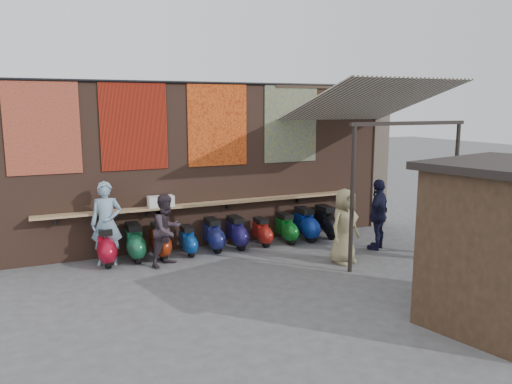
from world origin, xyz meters
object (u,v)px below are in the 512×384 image
at_px(scooter_stool_0, 106,247).
at_px(diner_right, 167,230).
at_px(scooter_stool_8, 306,224).
at_px(scooter_stool_4, 213,235).
at_px(shopper_grey, 441,220).
at_px(shopper_tan, 344,226).
at_px(scooter_stool_5, 237,233).
at_px(scooter_stool_6, 262,232).
at_px(diner_left, 107,223).
at_px(scooter_stool_3, 188,241).
at_px(market_stall, 504,247).
at_px(scooter_stool_7, 286,228).
at_px(shelf_box, 161,201).
at_px(scooter_stool_9, 327,222).
at_px(shopper_navy, 378,214).
at_px(scooter_stool_1, 135,243).
at_px(scooter_stool_2, 160,241).

relative_size(scooter_stool_0, diner_right, 0.54).
height_order(scooter_stool_8, diner_right, diner_right).
xyz_separation_m(scooter_stool_4, shopper_grey, (4.42, -2.76, 0.54)).
relative_size(diner_right, shopper_tan, 0.94).
bearing_deg(scooter_stool_5, scooter_stool_8, -1.82).
height_order(scooter_stool_6, diner_left, diner_left).
distance_m(scooter_stool_3, scooter_stool_6, 1.92).
bearing_deg(market_stall, scooter_stool_7, 85.47).
bearing_deg(scooter_stool_3, scooter_stool_7, 0.28).
distance_m(scooter_stool_6, scooter_stool_8, 1.23).
bearing_deg(shopper_tan, shelf_box, 128.36).
distance_m(diner_left, market_stall, 7.77).
bearing_deg(scooter_stool_6, scooter_stool_5, 177.56).
relative_size(scooter_stool_4, scooter_stool_7, 1.04).
distance_m(scooter_stool_6, market_stall, 5.92).
bearing_deg(scooter_stool_4, scooter_stool_7, -1.70).
bearing_deg(scooter_stool_4, scooter_stool_9, -0.45).
distance_m(scooter_stool_3, scooter_stool_5, 1.25).
bearing_deg(scooter_stool_4, shelf_box, 166.90).
xyz_separation_m(scooter_stool_5, market_stall, (2.28, -5.65, 0.86)).
height_order(diner_left, diner_right, diner_left).
distance_m(scooter_stool_3, shopper_navy, 4.61).
height_order(scooter_stool_1, scooter_stool_3, scooter_stool_1).
xyz_separation_m(shopper_tan, market_stall, (0.55, -3.60, 0.41)).
height_order(scooter_stool_4, scooter_stool_5, scooter_stool_4).
height_order(scooter_stool_2, diner_right, diner_right).
xyz_separation_m(scooter_stool_9, diner_left, (-5.61, -0.00, 0.51)).
relative_size(scooter_stool_0, scooter_stool_7, 1.10).
bearing_deg(shopper_grey, scooter_stool_2, -17.54).
height_order(scooter_stool_7, diner_left, diner_left).
distance_m(shelf_box, shopper_tan, 4.24).
bearing_deg(scooter_stool_2, scooter_stool_7, -0.08).
relative_size(scooter_stool_7, scooter_stool_9, 0.90).
bearing_deg(shopper_tan, scooter_stool_7, 83.26).
xyz_separation_m(scooter_stool_0, scooter_stool_5, (3.10, 0.03, -0.02)).
relative_size(scooter_stool_2, diner_right, 0.53).
bearing_deg(market_stall, shopper_navy, 64.78).
distance_m(scooter_stool_3, scooter_stool_9, 3.81).
bearing_deg(scooter_stool_1, scooter_stool_5, -0.53).
height_order(scooter_stool_1, scooter_stool_7, scooter_stool_1).
relative_size(scooter_stool_1, market_stall, 0.35).
bearing_deg(scooter_stool_4, scooter_stool_1, 179.71).
xyz_separation_m(scooter_stool_2, shopper_grey, (5.72, -2.71, 0.53)).
bearing_deg(shelf_box, scooter_stool_3, -33.21).
height_order(scooter_stool_9, diner_left, diner_left).
xyz_separation_m(scooter_stool_3, market_stall, (3.53, -5.60, 0.91)).
distance_m(scooter_stool_1, scooter_stool_5, 2.47).
distance_m(shelf_box, diner_right, 1.02).
distance_m(shopper_grey, shopper_tan, 2.20).
distance_m(scooter_stool_0, scooter_stool_5, 3.10).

